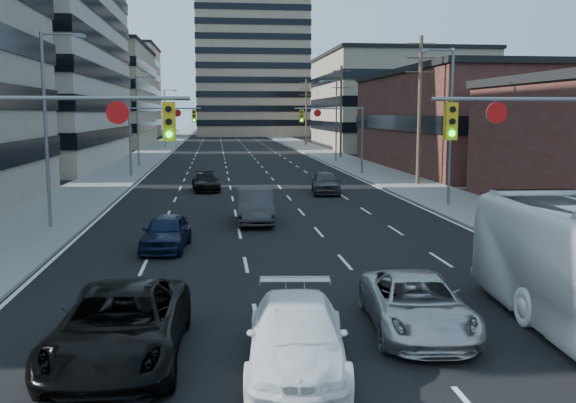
% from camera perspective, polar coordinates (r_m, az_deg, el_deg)
% --- Properties ---
extents(road_surface, '(18.00, 300.00, 0.02)m').
position_cam_1_polar(road_surface, '(140.54, -5.30, 5.63)').
color(road_surface, black).
rests_on(road_surface, ground).
extents(sidewalk_left, '(5.00, 300.00, 0.15)m').
position_cam_1_polar(sidewalk_left, '(140.77, -10.00, 5.57)').
color(sidewalk_left, slate).
rests_on(sidewalk_left, ground).
extents(sidewalk_right, '(5.00, 300.00, 0.15)m').
position_cam_1_polar(sidewalk_right, '(141.23, -0.61, 5.70)').
color(sidewalk_right, slate).
rests_on(sidewalk_right, ground).
extents(office_left_far, '(20.00, 30.00, 16.00)m').
position_cam_1_polar(office_left_far, '(112.45, -17.50, 8.83)').
color(office_left_far, gray).
rests_on(office_left_far, ground).
extents(storefront_right_mid, '(20.00, 30.00, 9.00)m').
position_cam_1_polar(storefront_right_mid, '(66.09, 17.63, 6.72)').
color(storefront_right_mid, '#472119').
rests_on(storefront_right_mid, ground).
extents(office_right_far, '(22.00, 28.00, 14.00)m').
position_cam_1_polar(office_right_far, '(102.27, 9.47, 8.65)').
color(office_right_far, gray).
rests_on(office_right_far, ground).
extents(apartment_tower, '(26.00, 26.00, 58.00)m').
position_cam_1_polar(apartment_tower, '(162.37, -3.38, 16.20)').
color(apartment_tower, gray).
rests_on(apartment_tower, ground).
extents(bg_block_left, '(24.00, 24.00, 20.00)m').
position_cam_1_polar(bg_block_left, '(152.57, -16.14, 9.28)').
color(bg_block_left, '#ADA089').
rests_on(bg_block_left, ground).
extents(bg_block_right, '(22.00, 22.00, 12.00)m').
position_cam_1_polar(bg_block_right, '(144.66, 7.58, 8.03)').
color(bg_block_right, gray).
rests_on(bg_block_right, ground).
extents(signal_near_left, '(6.59, 0.33, 6.00)m').
position_cam_1_polar(signal_near_left, '(19.01, -20.62, 4.16)').
color(signal_near_left, slate).
rests_on(signal_near_left, ground).
extents(signal_near_right, '(6.59, 0.33, 6.00)m').
position_cam_1_polar(signal_near_right, '(21.09, 22.76, 4.37)').
color(signal_near_right, slate).
rests_on(signal_near_right, ground).
extents(signal_far_left, '(6.09, 0.33, 6.00)m').
position_cam_1_polar(signal_far_left, '(55.63, -11.53, 6.58)').
color(signal_far_left, slate).
rests_on(signal_far_left, ground).
extents(signal_far_right, '(6.09, 0.33, 6.00)m').
position_cam_1_polar(signal_far_right, '(56.39, 4.33, 6.73)').
color(signal_far_right, slate).
rests_on(signal_far_right, ground).
extents(utility_pole_block, '(2.20, 0.28, 11.00)m').
position_cam_1_polar(utility_pole_block, '(48.77, 11.62, 8.15)').
color(utility_pole_block, '#4C3D2D').
rests_on(utility_pole_block, ground).
extents(utility_pole_midblock, '(2.20, 0.28, 11.00)m').
position_cam_1_polar(utility_pole_midblock, '(77.86, 4.74, 8.11)').
color(utility_pole_midblock, '#4C3D2D').
rests_on(utility_pole_midblock, ground).
extents(utility_pole_distant, '(2.20, 0.28, 11.00)m').
position_cam_1_polar(utility_pole_distant, '(107.46, 1.62, 8.06)').
color(utility_pole_distant, '#4C3D2D').
rests_on(utility_pole_distant, ground).
extents(streetlight_left_near, '(2.03, 0.22, 9.00)m').
position_cam_1_polar(streetlight_left_near, '(31.33, -20.49, 6.75)').
color(streetlight_left_near, slate).
rests_on(streetlight_left_near, ground).
extents(streetlight_left_mid, '(2.03, 0.22, 9.00)m').
position_cam_1_polar(streetlight_left_mid, '(65.84, -13.10, 7.36)').
color(streetlight_left_mid, slate).
rests_on(streetlight_left_mid, ground).
extents(streetlight_left_far, '(2.03, 0.22, 9.00)m').
position_cam_1_polar(streetlight_left_far, '(100.69, -10.81, 7.52)').
color(streetlight_left_far, slate).
rests_on(streetlight_left_far, ground).
extents(streetlight_right_near, '(2.03, 0.22, 9.00)m').
position_cam_1_polar(streetlight_right_near, '(37.77, 14.06, 7.11)').
color(streetlight_right_near, slate).
rests_on(streetlight_right_near, ground).
extents(streetlight_right_far, '(2.03, 0.22, 9.00)m').
position_cam_1_polar(streetlight_right_far, '(71.62, 4.19, 7.56)').
color(streetlight_right_far, slate).
rests_on(streetlight_right_far, ground).
extents(black_pickup, '(2.88, 5.91, 1.62)m').
position_cam_1_polar(black_pickup, '(14.60, -14.70, -10.68)').
color(black_pickup, black).
rests_on(black_pickup, ground).
extents(white_van, '(2.57, 5.22, 1.46)m').
position_cam_1_polar(white_van, '(13.73, 0.79, -11.96)').
color(white_van, white).
rests_on(white_van, ground).
extents(silver_suv, '(2.72, 5.17, 1.39)m').
position_cam_1_polar(silver_suv, '(16.38, 11.36, -8.94)').
color(silver_suv, '#B2B3B7').
rests_on(silver_suv, ground).
extents(sedan_blue, '(2.04, 4.27, 1.41)m').
position_cam_1_polar(sedan_blue, '(25.92, -10.78, -2.69)').
color(sedan_blue, black).
rests_on(sedan_blue, ground).
extents(sedan_grey_center, '(1.88, 4.95, 1.61)m').
position_cam_1_polar(sedan_grey_center, '(31.68, -2.91, -0.47)').
color(sedan_grey_center, '#2D2D2F').
rests_on(sedan_grey_center, ground).
extents(sedan_black_far, '(2.18, 4.46, 1.25)m').
position_cam_1_polar(sedan_black_far, '(45.10, -7.32, 1.73)').
color(sedan_black_far, black).
rests_on(sedan_black_far, ground).
extents(sedan_grey_right, '(2.30, 4.70, 1.54)m').
position_cam_1_polar(sedan_grey_right, '(43.24, 3.36, 1.71)').
color(sedan_grey_right, '#38383B').
rests_on(sedan_grey_right, ground).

